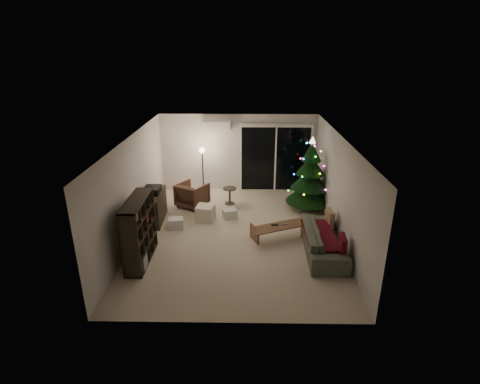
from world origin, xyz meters
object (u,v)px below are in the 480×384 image
Objects in this scene: coffee_table at (281,233)px; christmas_tree at (310,174)px; armchair at (192,195)px; sofa at (324,240)px; media_cabinet at (154,207)px; bookshelf at (131,231)px.

coffee_table is 0.62× the size of christmas_tree.
christmas_tree is (3.42, -0.14, 0.72)m from armchair.
armchair is 4.28m from sofa.
media_cabinet reaches higher than coffee_table.
armchair is at bearing 54.04° from sofa.
armchair is (0.91, 1.01, -0.04)m from media_cabinet.
sofa is 0.98× the size of christmas_tree.
armchair is at bearing 115.58° from coffee_table.
coffee_table is at bearing -116.39° from christmas_tree.
christmas_tree is (4.33, 2.90, 0.35)m from bookshelf.
bookshelf is at bearing -146.16° from christmas_tree.
christmas_tree reaches higher than sofa.
media_cabinet reaches higher than armchair.
coffee_table is (-0.95, 0.51, -0.10)m from sofa.
armchair is at bearing 177.67° from christmas_tree.
media_cabinet is 3.53m from coffee_table.
christmas_tree is (0.97, 1.96, 0.87)m from coffee_table.
armchair is 3.50m from christmas_tree.
bookshelf is 2.06m from media_cabinet.
media_cabinet is at bearing 138.16° from coffee_table.
sofa is 1.58× the size of coffee_table.
bookshelf is at bearing -92.34° from media_cabinet.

